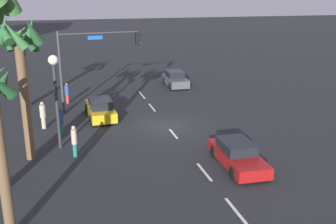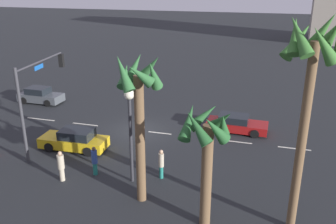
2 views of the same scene
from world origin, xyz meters
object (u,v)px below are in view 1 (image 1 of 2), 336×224
at_px(pedestrian_0, 61,120).
at_px(palm_tree_1, 20,57).
at_px(pedestrian_2, 74,140).
at_px(car_2, 175,79).
at_px(palm_tree_2, 22,49).
at_px(streetlamp, 55,83).
at_px(car_1, 100,109).
at_px(traffic_signal, 90,56).
at_px(car_0, 237,155).
at_px(pedestrian_3, 67,93).
at_px(pedestrian_1, 43,114).

bearing_deg(pedestrian_0, palm_tree_1, 154.56).
relative_size(pedestrian_2, palm_tree_1, 0.23).
height_order(pedestrian_0, pedestrian_2, pedestrian_2).
xyz_separation_m(car_2, palm_tree_2, (-3.68, 13.38, 3.88)).
xyz_separation_m(streetlamp, palm_tree_2, (9.81, 2.49, 0.64)).
distance_m(car_1, traffic_signal, 4.16).
bearing_deg(pedestrian_2, car_2, -33.99).
relative_size(streetlamp, pedestrian_0, 3.06).
bearing_deg(car_1, car_0, -149.00).
bearing_deg(pedestrian_0, palm_tree_2, 19.16).
bearing_deg(streetlamp, pedestrian_3, -3.72).
bearing_deg(palm_tree_1, pedestrian_2, -98.39).
relative_size(car_1, traffic_signal, 0.73).
bearing_deg(palm_tree_1, streetlamp, -54.09).
bearing_deg(streetlamp, traffic_signal, -18.40).
xyz_separation_m(pedestrian_1, pedestrian_3, (5.94, -1.69, -0.08)).
bearing_deg(pedestrian_0, pedestrian_3, -4.16).
distance_m(streetlamp, pedestrian_3, 10.30).
xyz_separation_m(car_1, traffic_signal, (2.10, 0.42, 3.57)).
relative_size(pedestrian_0, pedestrian_2, 1.00).
distance_m(car_2, pedestrian_0, 15.50).
relative_size(streetlamp, palm_tree_1, 0.70).
xyz_separation_m(traffic_signal, streetlamp, (-7.41, 2.46, -0.32)).
height_order(car_2, pedestrian_0, pedestrian_0).
height_order(pedestrian_0, palm_tree_1, palm_tree_1).
bearing_deg(car_2, pedestrian_2, 146.01).
bearing_deg(pedestrian_1, pedestrian_2, -161.12).
height_order(car_0, car_1, car_1).
bearing_deg(pedestrian_2, pedestrian_3, 0.78).
height_order(car_2, palm_tree_2, palm_tree_2).
distance_m(streetlamp, pedestrian_2, 3.39).
bearing_deg(pedestrian_2, streetlamp, 28.01).
height_order(car_2, palm_tree_1, palm_tree_1).
xyz_separation_m(car_0, traffic_signal, (12.32, 6.55, 3.63)).
bearing_deg(car_1, pedestrian_3, 26.34).
relative_size(streetlamp, pedestrian_2, 3.04).
xyz_separation_m(car_0, car_1, (10.22, 6.14, 0.06)).
bearing_deg(streetlamp, pedestrian_2, -151.99).
xyz_separation_m(traffic_signal, palm_tree_1, (-8.55, 4.04, 1.37)).
bearing_deg(pedestrian_3, palm_tree_2, 90.46).
distance_m(car_0, traffic_signal, 14.42).
distance_m(palm_tree_1, palm_tree_2, 11.04).
xyz_separation_m(car_0, pedestrian_3, (14.74, 8.38, 0.29)).
xyz_separation_m(streetlamp, pedestrian_3, (9.83, -0.64, -3.01)).
height_order(palm_tree_1, palm_tree_2, palm_tree_1).
distance_m(traffic_signal, pedestrian_1, 5.94).
relative_size(pedestrian_2, palm_tree_2, 0.29).
bearing_deg(streetlamp, pedestrian_0, -2.31).
height_order(car_0, pedestrian_1, pedestrian_1).
bearing_deg(traffic_signal, palm_tree_1, 154.70).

